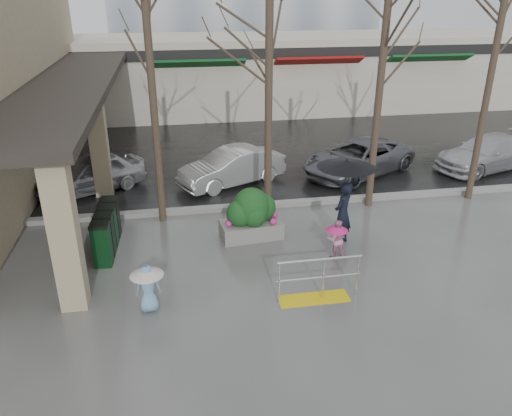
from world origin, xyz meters
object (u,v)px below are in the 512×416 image
object	(u,v)px
tree_midwest	(269,35)
tree_mideast	(384,47)
woman	(345,191)
news_boxes	(107,230)
handrail	(317,284)
child_blue	(148,283)
tree_east	(500,26)
car_d	(488,153)
child_pink	(336,236)
planter	(251,214)
car_b	(232,167)
car_c	(358,158)
tree_west	(148,43)
car_a	(90,174)

from	to	relation	value
tree_midwest	tree_mideast	distance (m)	3.32
woman	news_boxes	xyz separation A→B (m)	(-6.20, 0.73, -0.96)
handrail	child_blue	bearing A→B (deg)	176.44
tree_east	child_blue	world-z (taller)	tree_east
woman	handrail	bearing A→B (deg)	16.48
tree_east	car_d	distance (m)	5.86
news_boxes	woman	bearing A→B (deg)	-3.82
child_pink	woman	bearing A→B (deg)	-115.24
child_blue	tree_mideast	bearing A→B (deg)	-150.28
tree_mideast	car_d	bearing A→B (deg)	24.01
child_blue	news_boxes	bearing A→B (deg)	-73.35
tree_midwest	planter	size ratio (longest dim) A/B	4.00
tree_midwest	tree_mideast	xyz separation A→B (m)	(3.30, -0.00, -0.37)
car_b	car_c	bearing A→B (deg)	67.54
planter	news_boxes	distance (m)	3.86
handrail	car_b	bearing A→B (deg)	97.04
tree_midwest	woman	bearing A→B (deg)	-56.25
tree_west	car_c	world-z (taller)	tree_west
handrail	car_d	world-z (taller)	car_d
handrail	tree_west	distance (m)	7.52
news_boxes	car_a	distance (m)	4.50
woman	car_b	xyz separation A→B (m)	(-2.33, 4.99, -0.90)
tree_east	handrail	bearing A→B (deg)	-144.14
car_a	car_b	world-z (taller)	same
child_blue	car_c	bearing A→B (deg)	-139.44
news_boxes	car_a	size ratio (longest dim) A/B	0.56
tree_west	woman	bearing A→B (deg)	-26.22
handrail	tree_mideast	xyz separation A→B (m)	(3.14, 4.80, 4.48)
child_blue	car_b	size ratio (longest dim) A/B	0.29
woman	planter	bearing A→B (deg)	-62.55
child_pink	car_c	bearing A→B (deg)	-111.77
tree_midwest	child_blue	world-z (taller)	tree_midwest
tree_midwest	child_blue	bearing A→B (deg)	-127.44
tree_midwest	tree_east	xyz separation A→B (m)	(6.80, -0.00, 0.15)
planter	car_c	size ratio (longest dim) A/B	0.39
planter	car_d	xyz separation A→B (m)	(9.83, 4.12, -0.07)
tree_west	child_pink	world-z (taller)	tree_west
handrail	tree_west	xyz separation A→B (m)	(-3.36, 4.80, 4.71)
handrail	car_c	xyz separation A→B (m)	(3.84, 7.66, 0.25)
woman	child_blue	xyz separation A→B (m)	(-5.07, -2.22, -0.86)
car_b	child_pink	bearing A→B (deg)	-6.43
tree_midwest	car_c	world-z (taller)	tree_midwest
woman	car_d	size ratio (longest dim) A/B	0.56
news_boxes	car_c	distance (m)	9.71
child_blue	car_b	bearing A→B (deg)	-115.01
handrail	child_pink	bearing A→B (deg)	59.69
planter	child_pink	bearing A→B (deg)	-38.08
car_b	car_a	bearing A→B (deg)	-116.80
child_pink	child_blue	xyz separation A→B (m)	(-4.67, -1.50, 0.07)
child_blue	car_b	world-z (taller)	car_b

